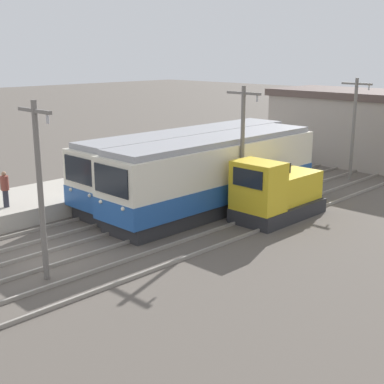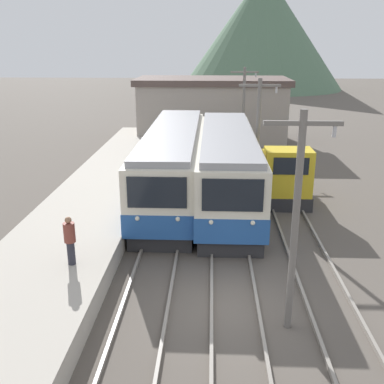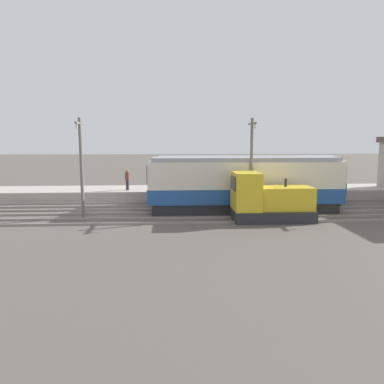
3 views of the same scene
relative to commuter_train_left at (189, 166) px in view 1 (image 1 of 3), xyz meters
The scene contains 12 objects.
ground_plane 10.98m from the commuter_train_left, 76.13° to the right, with size 200.00×200.00×0.00m, color #564F47.
track_left 10.66m from the commuter_train_left, 90.00° to the right, with size 1.54×60.00×0.14m.
track_center 11.02m from the commuter_train_left, 75.11° to the right, with size 1.54×60.00×0.14m.
track_right 12.13m from the commuter_train_left, 61.15° to the right, with size 1.54×60.00×0.14m.
commuter_train_left is the anchor object (origin of this frame).
commuter_train_center 2.93m from the commuter_train_left, 17.03° to the right, with size 2.84×13.27×3.77m.
shunting_locomotive 5.82m from the commuter_train_left, ahead, with size 2.40×4.93×3.00m.
catenary_mast_near 12.43m from the commuter_train_left, 69.51° to the right, with size 2.00×0.20×6.33m.
catenary_mast_mid 4.70m from the commuter_train_left, ahead, with size 2.00×0.20×6.33m.
catenary_mast_far 11.16m from the commuter_train_left, 66.99° to the left, with size 2.00×0.20×6.33m.
person_on_platform 9.84m from the commuter_train_left, 105.52° to the right, with size 0.38×0.38×1.70m.
station_building 15.63m from the commuter_train_left, 82.56° to the left, with size 12.60×6.30×5.20m.
Camera 1 is at (17.81, -9.93, 7.84)m, focal length 50.00 mm.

